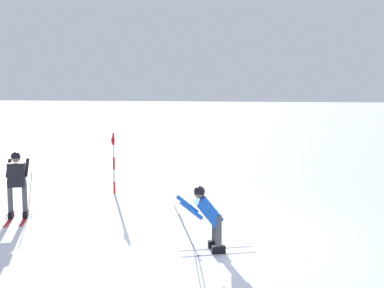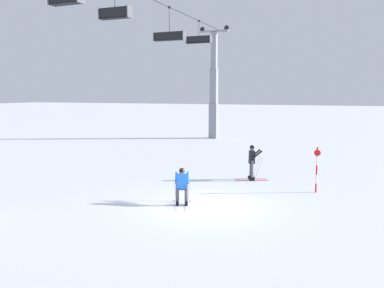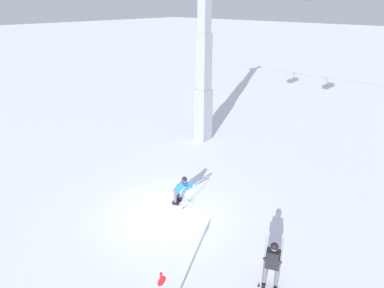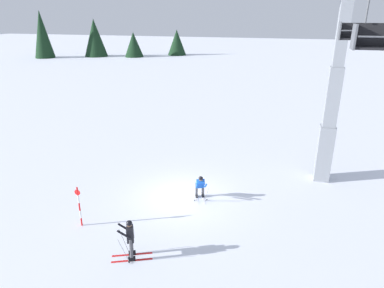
% 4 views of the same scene
% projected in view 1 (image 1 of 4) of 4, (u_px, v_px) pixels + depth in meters
% --- Properties ---
extents(ground_plane, '(260.00, 260.00, 0.00)m').
position_uv_depth(ground_plane, '(212.00, 237.00, 10.40)').
color(ground_plane, white).
extents(skier_carving_main, '(1.75, 1.15, 1.54)m').
position_uv_depth(skier_carving_main, '(208.00, 214.00, 9.33)').
color(skier_carving_main, white).
rests_on(skier_carving_main, ground_plane).
extents(trail_marker_pole, '(0.07, 0.28, 2.00)m').
position_uv_depth(trail_marker_pole, '(114.00, 161.00, 14.64)').
color(trail_marker_pole, red).
rests_on(trail_marker_pole, ground_plane).
extents(skier_distant_uphill, '(1.06, 1.68, 1.78)m').
position_uv_depth(skier_distant_uphill, '(17.00, 179.00, 11.82)').
color(skier_distant_uphill, red).
rests_on(skier_distant_uphill, ground_plane).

